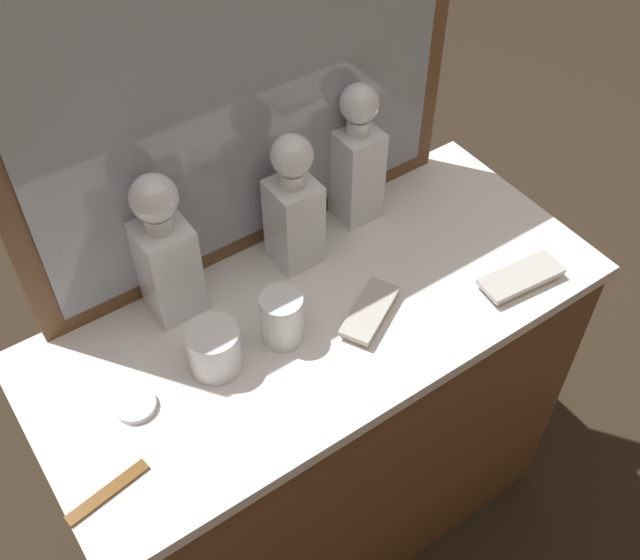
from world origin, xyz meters
TOP-DOWN VIEW (x-y plane):
  - ground_plane at (0.00, 0.00)m, footprint 6.00×6.00m
  - dresser at (0.00, 0.00)m, footprint 1.06×0.47m
  - dresser_mirror at (0.00, 0.22)m, footprint 0.86×0.03m
  - crystal_decanter_right at (0.04, 0.14)m, footprint 0.08×0.08m
  - crystal_decanter_far_right at (-0.21, 0.16)m, footprint 0.09×0.09m
  - crystal_decanter_rear at (0.21, 0.17)m, footprint 0.08×0.08m
  - crystal_tumbler_front at (-0.09, -0.01)m, footprint 0.07×0.07m
  - crystal_tumbler_far_left at (-0.21, 0.00)m, footprint 0.09×0.09m
  - silver_brush_rear at (0.06, -0.06)m, footprint 0.15×0.12m
  - silver_brush_right at (0.34, -0.16)m, footprint 0.17×0.08m
  - porcelain_dish at (-0.36, -0.00)m, footprint 0.07×0.07m
  - tortoiseshell_comb at (-0.46, -0.11)m, footprint 0.14×0.04m

SIDE VIEW (x-z plane):
  - ground_plane at x=0.00m, z-range 0.00..0.00m
  - dresser at x=0.00m, z-range 0.00..0.81m
  - tortoiseshell_comb at x=-0.46m, z-range 0.81..0.81m
  - porcelain_dish at x=-0.36m, z-range 0.81..0.82m
  - silver_brush_right at x=0.34m, z-range 0.81..0.83m
  - silver_brush_rear at x=0.06m, z-range 0.81..0.83m
  - crystal_tumbler_far_left at x=-0.21m, z-range 0.80..0.89m
  - crystal_tumbler_front at x=-0.09m, z-range 0.80..0.90m
  - crystal_decanter_right at x=0.04m, z-range 0.78..1.06m
  - crystal_decanter_far_right at x=-0.21m, z-range 0.78..1.08m
  - crystal_decanter_rear at x=0.21m, z-range 0.78..1.08m
  - dresser_mirror at x=0.00m, z-range 0.81..1.50m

